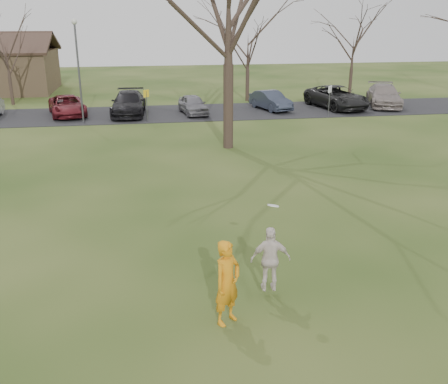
{
  "coord_description": "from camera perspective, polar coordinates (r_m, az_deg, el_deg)",
  "views": [
    {
      "loc": [
        -2.26,
        -9.98,
        6.5
      ],
      "look_at": [
        0.0,
        4.0,
        1.5
      ],
      "focal_mm": 40.39,
      "sensor_mm": 36.0,
      "label": 1
    }
  ],
  "objects": [
    {
      "name": "car_2",
      "position": [
        36.0,
        -17.32,
        9.32
      ],
      "size": [
        3.19,
        5.12,
        1.32
      ],
      "primitive_type": "imported",
      "rotation": [
        0.0,
        0.0,
        0.22
      ],
      "color": "maroon",
      "rests_on": "parking_strip"
    },
    {
      "name": "lamp_post",
      "position": [
        32.79,
        -16.23,
        14.29
      ],
      "size": [
        0.34,
        0.34,
        6.27
      ],
      "color": "#47474C",
      "rests_on": "ground"
    },
    {
      "name": "car_5",
      "position": [
        36.71,
        5.3,
        10.29
      ],
      "size": [
        2.52,
        4.26,
        1.33
      ],
      "primitive_type": "imported",
      "rotation": [
        0.0,
        0.0,
        0.3
      ],
      "color": "#2C3343",
      "rests_on": "parking_strip"
    },
    {
      "name": "big_tree",
      "position": [
        25.34,
        0.52,
        20.58
      ],
      "size": [
        9.0,
        9.0,
        14.0
      ],
      "primitive_type": null,
      "color": "#352821",
      "rests_on": "ground"
    },
    {
      "name": "catching_play",
      "position": [
        12.14,
        5.29,
        -7.57
      ],
      "size": [
        0.99,
        0.49,
        2.25
      ],
      "color": "beige",
      "rests_on": "ground"
    },
    {
      "name": "car_7",
      "position": [
        39.9,
        17.66,
        10.37
      ],
      "size": [
        3.72,
        5.75,
        1.55
      ],
      "primitive_type": "imported",
      "rotation": [
        0.0,
        0.0,
        -0.31
      ],
      "color": "gray",
      "rests_on": "parking_strip"
    },
    {
      "name": "car_4",
      "position": [
        35.04,
        -3.52,
        9.86
      ],
      "size": [
        2.03,
        3.93,
        1.28
      ],
      "primitive_type": "imported",
      "rotation": [
        0.0,
        0.0,
        0.14
      ],
      "color": "slate",
      "rests_on": "parking_strip"
    },
    {
      "name": "sign_white",
      "position": [
        34.62,
        11.86,
        10.66
      ],
      "size": [
        0.35,
        0.35,
        2.08
      ],
      "color": "#47474C",
      "rests_on": "ground"
    },
    {
      "name": "ground",
      "position": [
        12.12,
        3.1,
        -13.01
      ],
      "size": [
        120.0,
        120.0,
        0.0
      ],
      "primitive_type": "plane",
      "color": "#1E380F",
      "rests_on": "ground"
    },
    {
      "name": "car_6",
      "position": [
        38.13,
        12.62,
        10.44
      ],
      "size": [
        3.75,
        6.09,
        1.58
      ],
      "primitive_type": "imported",
      "rotation": [
        0.0,
        0.0,
        0.21
      ],
      "color": "black",
      "rests_on": "parking_strip"
    },
    {
      "name": "player_defender",
      "position": [
        11.14,
        0.38,
        -10.23
      ],
      "size": [
        0.85,
        0.81,
        1.97
      ],
      "primitive_type": "imported",
      "rotation": [
        0.0,
        0.0,
        0.67
      ],
      "color": "orange",
      "rests_on": "ground"
    },
    {
      "name": "small_tree_row",
      "position": [
        40.67,
        0.24,
        15.78
      ],
      "size": [
        55.0,
        5.9,
        8.5
      ],
      "color": "#352821",
      "rests_on": "ground"
    },
    {
      "name": "car_3",
      "position": [
        35.26,
        -10.75,
        9.84
      ],
      "size": [
        2.46,
        5.43,
        1.54
      ],
      "primitive_type": "imported",
      "rotation": [
        0.0,
        0.0,
        -0.06
      ],
      "color": "black",
      "rests_on": "parking_strip"
    },
    {
      "name": "sign_yellow",
      "position": [
        32.37,
        -8.76,
        10.26
      ],
      "size": [
        0.35,
        0.35,
        2.08
      ],
      "color": "#47474C",
      "rests_on": "ground"
    },
    {
      "name": "parking_strip",
      "position": [
        35.64,
        -5.47,
        8.89
      ],
      "size": [
        62.0,
        6.5,
        0.04
      ],
      "primitive_type": "cube",
      "color": "black",
      "rests_on": "ground"
    }
  ]
}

